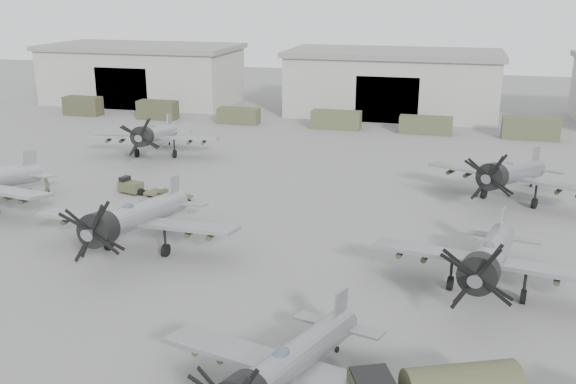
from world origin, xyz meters
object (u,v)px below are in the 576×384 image
aircraft_near_1 (288,365)px  ground_crew (47,188)px  aircraft_far_1 (511,174)px  aircraft_mid_1 (134,218)px  aircraft_mid_2 (489,257)px  aircraft_far_0 (154,135)px  tug_trailer (145,190)px

aircraft_near_1 → ground_crew: (-26.82, 22.53, -1.33)m
aircraft_far_1 → ground_crew: 38.26m
aircraft_near_1 → aircraft_mid_1: size_ratio=0.88×
aircraft_near_1 → aircraft_mid_2: size_ratio=0.89×
aircraft_far_0 → ground_crew: aircraft_far_0 is taller
aircraft_mid_1 → aircraft_far_1: size_ratio=1.01×
aircraft_mid_1 → aircraft_far_1: bearing=35.6°
aircraft_mid_1 → ground_crew: bearing=145.4°
aircraft_near_1 → aircraft_mid_1: aircraft_mid_1 is taller
tug_trailer → ground_crew: 8.10m
aircraft_near_1 → aircraft_far_1: 32.43m
tug_trailer → ground_crew: ground_crew is taller
aircraft_far_0 → tug_trailer: aircraft_far_0 is taller
aircraft_near_1 → aircraft_far_0: size_ratio=0.90×
aircraft_mid_1 → tug_trailer: size_ratio=1.92×
aircraft_far_1 → tug_trailer: (-29.62, -5.73, -1.98)m
tug_trailer → aircraft_far_0: bearing=126.7°
aircraft_far_0 → tug_trailer: bearing=-77.9°
aircraft_far_0 → aircraft_near_1: bearing=-67.0°
aircraft_far_1 → ground_crew: aircraft_far_1 is taller
aircraft_near_1 → aircraft_far_0: (-23.99, 37.05, 0.24)m
aircraft_mid_1 → aircraft_far_0: bearing=113.6°
aircraft_far_1 → aircraft_far_0: bearing=-167.2°
tug_trailer → ground_crew: bearing=-148.0°
aircraft_near_1 → aircraft_far_1: aircraft_far_1 is taller
aircraft_mid_1 → ground_crew: 15.79m
aircraft_mid_1 → aircraft_far_1: 29.92m
tug_trailer → ground_crew: (-7.73, -2.41, 0.32)m
aircraft_mid_1 → tug_trailer: 12.69m
aircraft_near_1 → tug_trailer: bearing=140.6°
aircraft_mid_1 → aircraft_far_0: (-10.02, 23.55, -0.10)m
aircraft_mid_2 → tug_trailer: 29.97m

